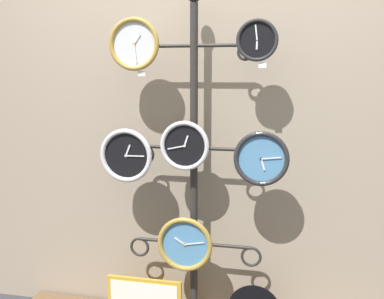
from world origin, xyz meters
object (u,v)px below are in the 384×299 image
display_stand (194,226)px  clock_middle_center (185,146)px  clock_top_left (134,44)px  clock_middle_left (126,155)px  clock_bottom_center (185,244)px  clock_middle_right (261,159)px  clock_top_right (257,40)px

display_stand → clock_middle_center: (-0.03, -0.08, 0.48)m
clock_top_left → clock_middle_left: (-0.05, -0.02, -0.61)m
clock_top_left → clock_bottom_center: clock_top_left is taller
clock_top_left → clock_middle_center: bearing=1.1°
clock_middle_right → clock_middle_center: bearing=175.9°
clock_top_left → clock_middle_center: (0.28, 0.01, -0.54)m
clock_top_left → clock_middle_left: 0.61m
clock_middle_right → display_stand: bearing=164.0°
display_stand → clock_top_left: (-0.31, -0.09, 1.03)m
display_stand → clock_middle_center: bearing=-112.7°
display_stand → clock_bottom_center: 0.13m
clock_top_right → clock_middle_right: (0.04, -0.02, -0.60)m
clock_top_right → clock_middle_left: 0.94m
clock_top_right → clock_middle_center: clock_top_right is taller
display_stand → clock_top_left: size_ratio=6.93×
display_stand → clock_bottom_center: bearing=-105.2°
clock_middle_left → clock_middle_center: 0.34m
clock_middle_left → clock_top_left: bearing=17.2°
clock_middle_right → clock_middle_left: bearing=179.4°
clock_middle_left → clock_bottom_center: 0.60m
clock_top_right → clock_middle_center: size_ratio=0.78×
clock_top_right → clock_bottom_center: bearing=-177.8°
clock_top_right → clock_middle_left: size_ratio=0.70×
clock_top_left → clock_top_right: clock_top_left is taller
clock_top_right → clock_top_left: bearing=179.7°
clock_middle_right → clock_bottom_center: clock_middle_right is taller
display_stand → clock_top_right: 1.10m
clock_bottom_center → clock_middle_left: bearing=179.8°
clock_top_right → clock_middle_center: bearing=178.7°
clock_middle_left → clock_middle_right: (0.75, -0.01, 0.01)m
clock_middle_center → display_stand: bearing=67.3°
display_stand → clock_middle_left: bearing=-164.3°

